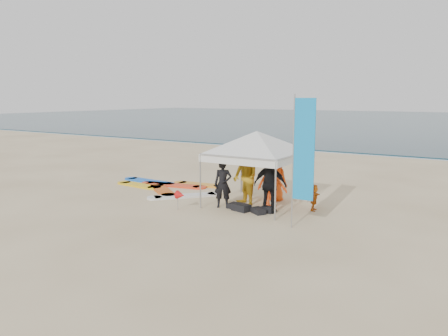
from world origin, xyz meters
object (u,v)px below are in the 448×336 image
person_yellow (245,177)px  person_orange_b (276,178)px  person_black_a (223,184)px  person_seated (314,197)px  person_black_b (270,185)px  surfboard_spread (168,187)px  canopy_tent (257,131)px  person_orange_a (272,183)px  marker_pennant (181,195)px  feather_flag (303,151)px

person_yellow → person_orange_b: size_ratio=1.20×
person_black_a → person_seated: person_black_a is taller
person_orange_b → person_black_b: bearing=114.2°
person_yellow → surfboard_spread: size_ratio=0.38×
surfboard_spread → person_yellow: bearing=-11.8°
person_seated → person_orange_b: bearing=58.1°
person_yellow → person_seated: person_yellow is taller
person_black_a → person_seated: bearing=-4.0°
person_black_a → person_seated: (2.66, 1.19, -0.35)m
canopy_tent → surfboard_spread: (-4.27, 0.62, -2.42)m
person_black_a → person_black_b: size_ratio=0.87×
person_orange_b → person_seated: 1.77m
person_black_a → canopy_tent: (0.77, 0.83, 1.68)m
person_black_b → person_orange_a: bearing=-75.4°
person_black_a → person_orange_a: person_orange_a is taller
person_yellow → marker_pennant: bearing=-99.7°
person_yellow → surfboard_spread: person_yellow is taller
feather_flag → surfboard_spread: (-6.57, 2.37, -2.11)m
person_yellow → person_orange_b: bearing=94.4°
person_orange_a → person_black_b: 0.77m
person_seated → feather_flag: size_ratio=0.23×
person_black_a → feather_flag: size_ratio=0.43×
marker_pennant → surfboard_spread: size_ratio=0.13×
person_orange_a → marker_pennant: bearing=38.9°
person_seated → canopy_tent: bearing=89.8°
person_orange_b → person_yellow: bearing=69.3°
person_orange_b → person_seated: (1.62, -0.62, -0.37)m
person_yellow → person_seated: 2.32m
person_yellow → surfboard_spread: 4.15m
person_black_a → person_orange_b: bearing=32.1°
person_seated → person_black_a: bearing=103.2°
person_orange_a → person_yellow: bearing=15.4°
person_black_a → surfboard_spread: bearing=129.3°
marker_pennant → person_orange_a: bearing=40.8°
person_black_b → marker_pennant: size_ratio=2.80×
marker_pennant → canopy_tent: bearing=47.8°
marker_pennant → person_black_a: bearing=48.4°
canopy_tent → marker_pennant: size_ratio=5.88×
person_orange_b → surfboard_spread: 4.61m
surfboard_spread → feather_flag: bearing=-19.9°
feather_flag → surfboard_spread: 7.30m
feather_flag → person_yellow: bearing=149.3°
person_orange_b → feather_flag: size_ratio=0.43×
person_seated → feather_flag: 2.75m
person_orange_b → canopy_tent: size_ratio=0.42×
feather_flag → person_black_b: bearing=143.3°
surfboard_spread → person_seated: bearing=-2.5°
person_black_b → person_orange_b: person_black_b is taller
person_yellow → canopy_tent: (0.30, 0.20, 1.50)m
person_orange_a → person_orange_b: bearing=-74.9°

